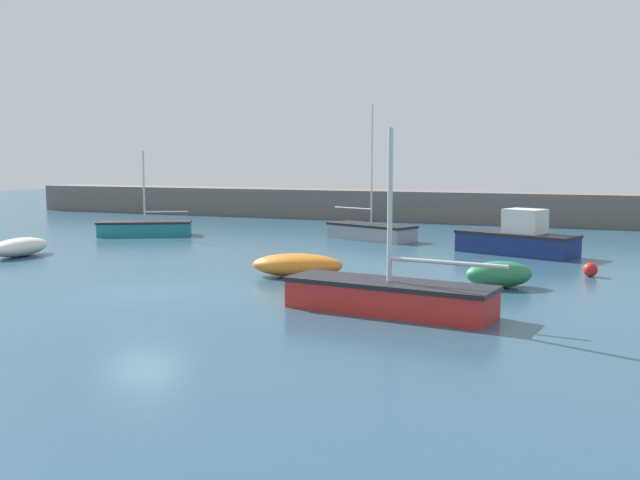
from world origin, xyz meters
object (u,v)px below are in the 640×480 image
Objects in this scene: sailboat_tall_mast at (371,231)px; mooring_buoy_red at (590,270)px; sailboat_short_mast at (389,296)px; rowboat_white_midwater at (20,247)px; cabin_cruiser_white at (518,239)px; open_tender_yellow at (297,265)px; sailboat_twin_hulled at (145,228)px; fishing_dinghy_green at (499,274)px.

sailboat_tall_mast is 13.31m from mooring_buoy_red.
rowboat_white_midwater is at bearing -7.88° from sailboat_short_mast.
cabin_cruiser_white is 5.83m from mooring_buoy_red.
sailboat_short_mast is 13.24m from cabin_cruiser_white.
sailboat_twin_hulled is at bearing -50.12° from open_tender_yellow.
sailboat_twin_hulled reaches higher than cabin_cruiser_white.
rowboat_white_midwater is (0.10, -8.75, -0.02)m from sailboat_twin_hulled.
rowboat_white_midwater is at bearing -171.16° from mooring_buoy_red.
sailboat_tall_mast reaches higher than sailboat_twin_hulled.
rowboat_white_midwater is (-19.56, -0.15, -0.04)m from fishing_dinghy_green.
sailboat_twin_hulled is (-17.53, 13.48, -0.04)m from sailboat_short_mast.
sailboat_twin_hulled is at bearing 166.58° from mooring_buoy_red.
mooring_buoy_red is (4.72, 8.17, -0.20)m from sailboat_short_mast.
fishing_dinghy_green is (19.66, -8.61, 0.02)m from sailboat_twin_hulled.
sailboat_short_mast is at bearing -48.03° from sailboat_tall_mast.
sailboat_twin_hulled is at bearing 19.73° from cabin_cruiser_white.
fishing_dinghy_green is at bearing 113.73° from cabin_cruiser_white.
sailboat_short_mast reaches higher than rowboat_white_midwater.
sailboat_short_mast is 2.51× the size of fishing_dinghy_green.
sailboat_short_mast is at bearing 103.40° from cabin_cruiser_white.
sailboat_twin_hulled is 1.48× the size of open_tender_yellow.
sailboat_tall_mast reaches higher than mooring_buoy_red.
open_tender_yellow is at bearing -36.13° from sailboat_short_mast.
sailboat_twin_hulled is 1.65× the size of rowboat_white_midwater.
sailboat_tall_mast is at bearing -1.69° from cabin_cruiser_white.
open_tender_yellow reaches higher than mooring_buoy_red.
sailboat_tall_mast is 1.12× the size of sailboat_short_mast.
rowboat_white_midwater is 0.90× the size of open_tender_yellow.
cabin_cruiser_white is 10.81m from open_tender_yellow.
fishing_dinghy_green is at bearing -32.80° from sailboat_tall_mast.
rowboat_white_midwater is at bearing -112.97° from sailboat_tall_mast.
sailboat_tall_mast is at bearing 142.61° from mooring_buoy_red.
cabin_cruiser_white is 8.27m from fishing_dinghy_green.
sailboat_short_mast is 18.06m from rowboat_white_midwater.
mooring_buoy_red is (2.60, 3.30, -0.17)m from fishing_dinghy_green.
cabin_cruiser_white reaches higher than rowboat_white_midwater.
fishing_dinghy_green is at bearing -128.22° from mooring_buoy_red.
mooring_buoy_red is at bearing 142.11° from cabin_cruiser_white.
open_tender_yellow is (-6.29, -8.79, -0.26)m from cabin_cruiser_white.
sailboat_tall_mast is 13.90m from fishing_dinghy_green.
cabin_cruiser_white is (1.70, 13.13, 0.22)m from sailboat_short_mast.
sailboat_twin_hulled is at bearing -51.25° from fishing_dinghy_green.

